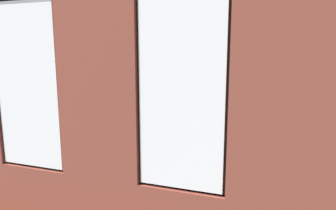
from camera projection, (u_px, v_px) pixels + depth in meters
ground_plane at (177, 155)px, 6.15m from camera, size 6.21×6.45×0.10m
brick_wall_with_windows at (99, 98)px, 3.22m from camera, size 5.61×0.30×3.15m
white_wall_right at (55, 74)px, 6.56m from camera, size 0.10×5.45×3.15m
couch_by_window at (77, 173)px, 4.30m from camera, size 1.98×0.87×0.80m
couch_left at (289, 154)px, 5.07m from camera, size 0.90×1.81×0.80m
coffee_table at (174, 130)px, 6.53m from camera, size 1.41×0.81×0.42m
cup_ceramic at (177, 127)px, 6.36m from camera, size 0.08×0.08×0.09m
candle_jar at (174, 125)px, 6.51m from camera, size 0.08×0.08×0.11m
table_plant_small at (168, 120)px, 6.64m from camera, size 0.16×0.16×0.26m
remote_silver at (193, 127)px, 6.52m from camera, size 0.18×0.09×0.02m
media_console at (86, 127)px, 7.29m from camera, size 1.29×0.42×0.49m
tv_flatscreen at (85, 102)px, 7.18m from camera, size 1.12×0.20×0.75m
papasan_chair at (202, 114)px, 7.73m from camera, size 1.17×1.17×0.72m
potted_plant_corner_near_left at (293, 103)px, 7.34m from camera, size 0.76×0.72×1.30m
potted_plant_between_couches at (173, 171)px, 3.85m from camera, size 0.51×0.51×0.79m
potted_plant_by_left_couch at (267, 128)px, 6.43m from camera, size 0.37×0.37×0.62m
potted_plant_corner_far_left at (317, 174)px, 3.14m from camera, size 0.80×0.91×1.33m
potted_plant_near_tv at (77, 116)px, 6.00m from camera, size 1.10×1.20×1.35m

